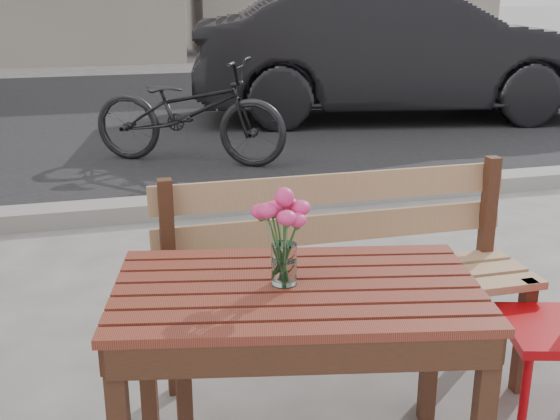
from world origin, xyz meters
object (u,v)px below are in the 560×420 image
parked_car (396,51)px  bicycle (189,111)px  main_vase (284,225)px  main_table (297,319)px

parked_car → bicycle: size_ratio=2.67×
main_vase → main_table: bearing=-31.3°
bicycle → main_vase: bearing=-155.5°
main_vase → parked_car: parked_car is taller
parked_car → bicycle: parked_car is taller
main_table → main_vase: bearing=160.1°
parked_car → main_vase: bearing=163.4°
main_vase → parked_car: bearing=63.5°
main_table → bicycle: size_ratio=0.69×
main_table → parked_car: bearing=75.2°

